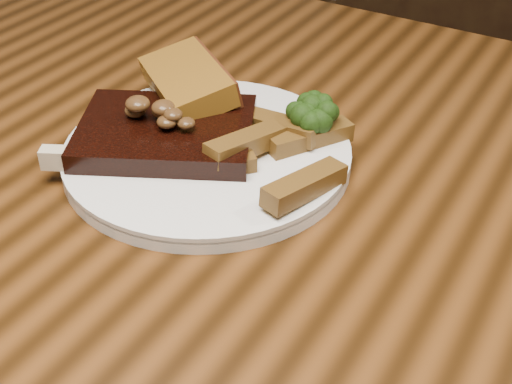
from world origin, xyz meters
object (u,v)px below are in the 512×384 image
Objects in this scene: plate at (208,156)px; garlic_bread at (188,99)px; chair_far at (448,113)px; dining_table at (250,286)px; steak at (166,134)px; potato_wedges at (276,157)px.

garlic_bread is at bearing 137.49° from plate.
chair_far reaches higher than plate.
garlic_bread is at bearing 57.94° from chair_far.
plate is at bearing 150.36° from dining_table.
steak is 1.47× the size of potato_wedges.
dining_table is at bearing 69.19° from chair_far.
dining_table is 0.19m from garlic_bread.
steak is at bearing -163.07° from plate.
garlic_bread is (-0.11, -0.62, 0.29)m from chair_far.
dining_table is at bearing -90.73° from potato_wedges.
garlic_bread is (-0.06, 0.05, 0.02)m from plate.
potato_wedges is (0.13, -0.05, -0.00)m from garlic_bread.
plate is at bearing 63.44° from chair_far.
garlic_bread is (-0.13, 0.09, 0.12)m from dining_table.
steak is 1.38× the size of garlic_bread.
dining_table is at bearing -0.08° from garlic_bread.
plate is (-0.05, -0.67, 0.27)m from chair_far.
garlic_bread is (-0.02, 0.06, 0.00)m from steak.
chair_far reaches higher than garlic_bread.
garlic_bread and potato_wedges have the same top height.
garlic_bread is at bearing 80.73° from steak.
steak is at bearing 60.44° from chair_far.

